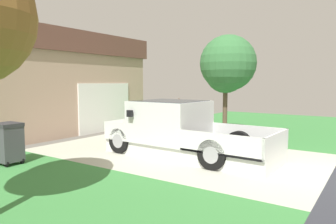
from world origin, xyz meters
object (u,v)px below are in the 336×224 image
object	(u,v)px
front_yard_tree	(227,66)
wheeled_trash_bin	(8,142)
pickup_truck	(175,131)
house_with_garage	(34,83)
handbag	(185,141)
person_with_hat	(179,117)

from	to	relation	value
front_yard_tree	wheeled_trash_bin	xyz separation A→B (m)	(-7.93, 3.00, -2.33)
pickup_truck	house_with_garage	xyz separation A→B (m)	(0.70, 8.49, 1.48)
handbag	front_yard_tree	size ratio (longest dim) A/B	0.10
pickup_truck	front_yard_tree	xyz separation A→B (m)	(4.37, 0.20, 2.19)
person_with_hat	house_with_garage	xyz separation A→B (m)	(-0.65, 7.76, 1.22)
front_yard_tree	wheeled_trash_bin	distance (m)	8.79
pickup_truck	wheeled_trash_bin	distance (m)	4.79
pickup_truck	person_with_hat	xyz separation A→B (m)	(1.35, 0.72, 0.26)
pickup_truck	handbag	size ratio (longest dim) A/B	12.14
person_with_hat	handbag	bearing A→B (deg)	127.06
person_with_hat	front_yard_tree	world-z (taller)	front_yard_tree
handbag	house_with_garage	world-z (taller)	house_with_garage
wheeled_trash_bin	front_yard_tree	bearing A→B (deg)	-20.75
person_with_hat	wheeled_trash_bin	bearing A→B (deg)	-26.77
person_with_hat	handbag	xyz separation A→B (m)	(0.14, -0.19, -0.88)
house_with_garage	front_yard_tree	world-z (taller)	house_with_garage
house_with_garage	pickup_truck	bearing A→B (deg)	-94.72
house_with_garage	person_with_hat	bearing A→B (deg)	-85.23
handbag	house_with_garage	distance (m)	8.26
handbag	house_with_garage	xyz separation A→B (m)	(-0.79, 7.95, 2.10)
handbag	front_yard_tree	bearing A→B (deg)	-6.49
front_yard_tree	pickup_truck	bearing A→B (deg)	-177.33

